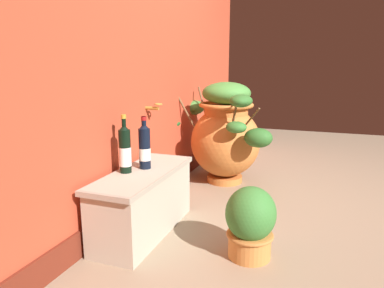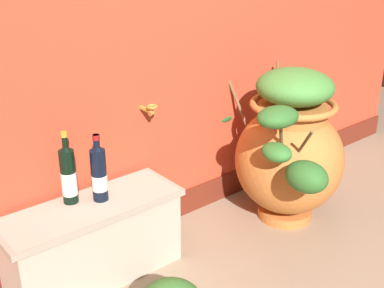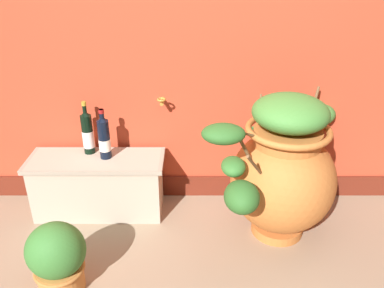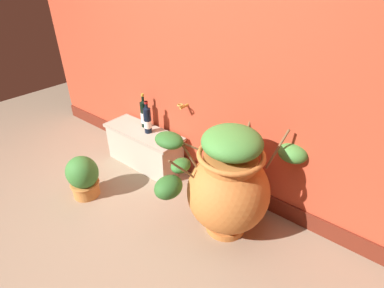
# 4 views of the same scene
# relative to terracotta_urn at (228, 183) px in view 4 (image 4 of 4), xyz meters

# --- Properties ---
(ground_plane) EXTENTS (7.00, 7.00, 0.00)m
(ground_plane) POSITION_rel_terracotta_urn_xyz_m (-0.58, -0.70, -0.44)
(ground_plane) COLOR gray
(back_wall) EXTENTS (4.40, 0.33, 2.60)m
(back_wall) POSITION_rel_terracotta_urn_xyz_m (-0.58, 0.50, 0.85)
(back_wall) COLOR #B74228
(back_wall) RESTS_ON ground_plane
(terracotta_urn) EXTENTS (0.88, 0.99, 0.89)m
(terracotta_urn) POSITION_rel_terracotta_urn_xyz_m (0.00, 0.00, 0.00)
(terracotta_urn) COLOR #C17033
(terracotta_urn) RESTS_ON ground_plane
(stone_ledge) EXTENTS (0.86, 0.32, 0.40)m
(stone_ledge) POSITION_rel_terracotta_urn_xyz_m (-1.13, 0.21, -0.23)
(stone_ledge) COLOR #B2A893
(stone_ledge) RESTS_ON ground_plane
(wine_bottle_left) EXTENTS (0.07, 0.07, 0.32)m
(wine_bottle_left) POSITION_rel_terracotta_urn_xyz_m (-1.06, 0.23, 0.09)
(wine_bottle_left) COLOR black
(wine_bottle_left) RESTS_ON stone_ledge
(wine_bottle_middle) EXTENTS (0.07, 0.07, 0.35)m
(wine_bottle_middle) POSITION_rel_terracotta_urn_xyz_m (-1.18, 0.30, 0.09)
(wine_bottle_middle) COLOR black
(wine_bottle_middle) RESTS_ON stone_ledge
(potted_shrub) EXTENTS (0.29, 0.27, 0.40)m
(potted_shrub) POSITION_rel_terracotta_urn_xyz_m (-1.19, -0.46, -0.24)
(potted_shrub) COLOR #CC7F3D
(potted_shrub) RESTS_ON ground_plane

